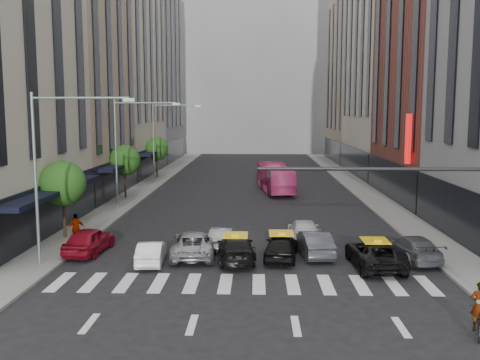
# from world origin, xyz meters

# --- Properties ---
(ground) EXTENTS (160.00, 160.00, 0.00)m
(ground) POSITION_xyz_m (0.00, 0.00, 0.00)
(ground) COLOR black
(ground) RESTS_ON ground
(sidewalk_left) EXTENTS (3.00, 96.00, 0.15)m
(sidewalk_left) POSITION_xyz_m (-11.50, 30.00, 0.07)
(sidewalk_left) COLOR slate
(sidewalk_left) RESTS_ON ground
(sidewalk_right) EXTENTS (3.00, 96.00, 0.15)m
(sidewalk_right) POSITION_xyz_m (11.50, 30.00, 0.07)
(sidewalk_right) COLOR slate
(sidewalk_right) RESTS_ON ground
(building_left_b) EXTENTS (8.00, 16.00, 24.00)m
(building_left_b) POSITION_xyz_m (-17.00, 28.00, 12.00)
(building_left_b) COLOR tan
(building_left_b) RESTS_ON ground
(building_left_c) EXTENTS (8.00, 20.00, 36.00)m
(building_left_c) POSITION_xyz_m (-17.00, 46.00, 18.00)
(building_left_c) COLOR beige
(building_left_c) RESTS_ON ground
(building_left_d) EXTENTS (8.00, 18.00, 30.00)m
(building_left_d) POSITION_xyz_m (-17.00, 65.00, 15.00)
(building_left_d) COLOR gray
(building_left_d) RESTS_ON ground
(building_right_b) EXTENTS (8.00, 18.00, 26.00)m
(building_right_b) POSITION_xyz_m (17.00, 27.00, 13.00)
(building_right_b) COLOR brown
(building_right_b) RESTS_ON ground
(building_right_c) EXTENTS (8.00, 20.00, 40.00)m
(building_right_c) POSITION_xyz_m (17.00, 46.00, 20.00)
(building_right_c) COLOR beige
(building_right_c) RESTS_ON ground
(building_right_d) EXTENTS (8.00, 18.00, 28.00)m
(building_right_d) POSITION_xyz_m (17.00, 65.00, 14.00)
(building_right_d) COLOR tan
(building_right_d) RESTS_ON ground
(building_far) EXTENTS (30.00, 10.00, 36.00)m
(building_far) POSITION_xyz_m (0.00, 85.00, 18.00)
(building_far) COLOR gray
(building_far) RESTS_ON ground
(tree_near) EXTENTS (2.88, 2.88, 4.95)m
(tree_near) POSITION_xyz_m (-11.80, 10.00, 3.65)
(tree_near) COLOR black
(tree_near) RESTS_ON sidewalk_left
(tree_mid) EXTENTS (2.88, 2.88, 4.95)m
(tree_mid) POSITION_xyz_m (-11.80, 26.00, 3.65)
(tree_mid) COLOR black
(tree_mid) RESTS_ON sidewalk_left
(tree_far) EXTENTS (2.88, 2.88, 4.95)m
(tree_far) POSITION_xyz_m (-11.80, 42.00, 3.65)
(tree_far) COLOR black
(tree_far) RESTS_ON sidewalk_left
(streetlamp_near) EXTENTS (5.38, 0.25, 9.00)m
(streetlamp_near) POSITION_xyz_m (-10.04, 4.00, 5.90)
(streetlamp_near) COLOR gray
(streetlamp_near) RESTS_ON sidewalk_left
(streetlamp_mid) EXTENTS (5.38, 0.25, 9.00)m
(streetlamp_mid) POSITION_xyz_m (-10.04, 20.00, 5.90)
(streetlamp_mid) COLOR gray
(streetlamp_mid) RESTS_ON sidewalk_left
(streetlamp_far) EXTENTS (5.38, 0.25, 9.00)m
(streetlamp_far) POSITION_xyz_m (-10.04, 36.00, 5.90)
(streetlamp_far) COLOR gray
(streetlamp_far) RESTS_ON sidewalk_left
(traffic_signal) EXTENTS (10.10, 0.20, 6.00)m
(traffic_signal) POSITION_xyz_m (7.69, -1.00, 4.47)
(traffic_signal) COLOR black
(traffic_signal) RESTS_ON ground
(liberty_sign) EXTENTS (0.30, 0.70, 4.00)m
(liberty_sign) POSITION_xyz_m (12.60, 20.00, 6.00)
(liberty_sign) COLOR red
(liberty_sign) RESTS_ON ground
(car_red) EXTENTS (2.19, 4.65, 1.54)m
(car_red) POSITION_xyz_m (-9.20, 6.77, 0.77)
(car_red) COLOR maroon
(car_red) RESTS_ON ground
(car_white_front) EXTENTS (1.60, 3.85, 1.24)m
(car_white_front) POSITION_xyz_m (-5.20, 4.76, 0.62)
(car_white_front) COLOR white
(car_white_front) RESTS_ON ground
(car_silver) EXTENTS (2.76, 5.33, 1.43)m
(car_silver) POSITION_xyz_m (-3.10, 6.33, 0.72)
(car_silver) COLOR #9A9BA0
(car_silver) RESTS_ON ground
(taxi_left) EXTENTS (2.50, 5.08, 1.42)m
(taxi_left) POSITION_xyz_m (-0.67, 5.47, 0.71)
(taxi_left) COLOR black
(taxi_left) RESTS_ON ground
(taxi_center) EXTENTS (2.21, 4.46, 1.46)m
(taxi_center) POSITION_xyz_m (1.86, 5.82, 0.73)
(taxi_center) COLOR black
(taxi_center) RESTS_ON ground
(car_grey_mid) EXTENTS (2.05, 4.57, 1.46)m
(car_grey_mid) POSITION_xyz_m (3.74, 6.69, 0.73)
(car_grey_mid) COLOR #3D3F44
(car_grey_mid) RESTS_ON ground
(taxi_right) EXTENTS (2.61, 5.24, 1.43)m
(taxi_right) POSITION_xyz_m (6.70, 4.42, 0.71)
(taxi_right) COLOR black
(taxi_right) RESTS_ON ground
(car_grey_curb) EXTENTS (2.51, 4.95, 1.38)m
(car_grey_curb) POSITION_xyz_m (9.10, 5.87, 0.69)
(car_grey_curb) COLOR #45484D
(car_grey_curb) RESTS_ON ground
(car_row2_left) EXTENTS (1.62, 3.87, 1.24)m
(car_row2_left) POSITION_xyz_m (-1.57, 8.30, 0.62)
(car_row2_left) COLOR gray
(car_row2_left) RESTS_ON ground
(car_row2_right) EXTENTS (1.96, 4.73, 1.37)m
(car_row2_right) POSITION_xyz_m (3.49, 10.08, 0.68)
(car_row2_right) COLOR silver
(car_row2_right) RESTS_ON ground
(bus) EXTENTS (3.75, 10.55, 2.87)m
(bus) POSITION_xyz_m (2.37, 31.14, 1.44)
(bus) COLOR #D73F7E
(bus) RESTS_ON ground
(motorcycle) EXTENTS (1.25, 1.96, 0.97)m
(motorcycle) POSITION_xyz_m (8.60, -4.22, 0.49)
(motorcycle) COLOR black
(motorcycle) RESTS_ON ground
(pedestrian_far) EXTENTS (1.15, 1.01, 1.86)m
(pedestrian_far) POSITION_xyz_m (-10.49, 8.35, 1.08)
(pedestrian_far) COLOR gray
(pedestrian_far) RESTS_ON sidewalk_left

